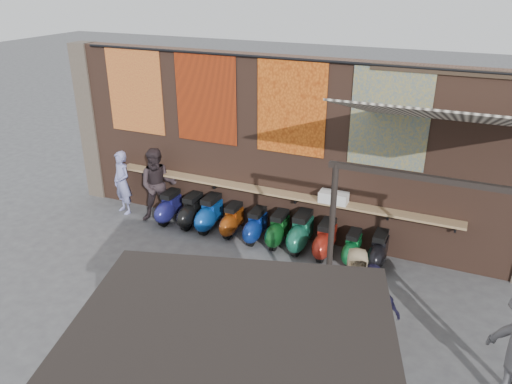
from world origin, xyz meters
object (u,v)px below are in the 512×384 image
at_px(scooter_stool_8, 352,248).
at_px(scooter_stool_9, 379,250).
at_px(scooter_stool_3, 232,220).
at_px(scooter_stool_6, 301,232).
at_px(scooter_stool_1, 192,211).
at_px(scooter_stool_2, 210,214).
at_px(scooter_stool_5, 278,230).
at_px(shopper_navy, 370,309).
at_px(shelf_box, 334,197).
at_px(scooter_stool_4, 256,226).
at_px(scooter_stool_0, 169,207).
at_px(diner_left, 122,183).
at_px(diner_right, 158,185).
at_px(shopper_tan, 354,289).
at_px(scooter_stool_7, 325,240).

bearing_deg(scooter_stool_8, scooter_stool_9, 7.77).
height_order(scooter_stool_3, scooter_stool_6, scooter_stool_6).
relative_size(scooter_stool_1, scooter_stool_2, 0.94).
distance_m(scooter_stool_5, shopper_navy, 3.61).
xyz_separation_m(shelf_box, scooter_stool_4, (-1.64, -0.32, -0.87)).
distance_m(scooter_stool_5, scooter_stool_8, 1.66).
distance_m(scooter_stool_3, scooter_stool_8, 2.80).
height_order(scooter_stool_0, scooter_stool_8, scooter_stool_0).
bearing_deg(diner_left, scooter_stool_2, 22.87).
bearing_deg(scooter_stool_2, scooter_stool_9, -0.02).
distance_m(scooter_stool_0, scooter_stool_6, 3.33).
bearing_deg(shopper_navy, shelf_box, -60.33).
relative_size(scooter_stool_3, diner_right, 0.41).
relative_size(scooter_stool_4, scooter_stool_6, 0.88).
xyz_separation_m(scooter_stool_3, scooter_stool_5, (1.14, -0.04, 0.02)).
xyz_separation_m(scooter_stool_4, scooter_stool_9, (2.71, 0.05, -0.01)).
relative_size(scooter_stool_6, diner_left, 0.55).
height_order(scooter_stool_0, diner_right, diner_right).
distance_m(scooter_stool_6, shopper_tan, 2.69).
bearing_deg(shelf_box, scooter_stool_2, -174.74).
xyz_separation_m(scooter_stool_1, scooter_stool_9, (4.40, 0.00, -0.02)).
xyz_separation_m(scooter_stool_6, scooter_stool_8, (1.14, -0.05, -0.08)).
distance_m(scooter_stool_2, scooter_stool_3, 0.58).
height_order(scooter_stool_3, scooter_stool_7, scooter_stool_7).
bearing_deg(scooter_stool_5, diner_right, -179.87).
distance_m(shelf_box, scooter_stool_0, 4.03).
relative_size(scooter_stool_2, diner_left, 0.54).
bearing_deg(scooter_stool_1, diner_left, -178.95).
bearing_deg(shelf_box, scooter_stool_8, -31.34).
relative_size(shelf_box, diner_right, 0.33).
distance_m(scooter_stool_1, shopper_tan, 4.88).
height_order(scooter_stool_5, scooter_stool_7, scooter_stool_7).
xyz_separation_m(scooter_stool_4, shopper_tan, (2.69, -2.06, 0.38)).
height_order(scooter_stool_1, scooter_stool_4, scooter_stool_1).
xyz_separation_m(scooter_stool_1, shopper_navy, (4.73, -2.58, 0.40)).
bearing_deg(diner_left, scooter_stool_8, 21.61).
xyz_separation_m(scooter_stool_1, scooter_stool_3, (1.07, 0.01, -0.03)).
relative_size(scooter_stool_4, scooter_stool_9, 1.02).
xyz_separation_m(scooter_stool_6, diner_left, (-4.66, -0.02, 0.38)).
relative_size(scooter_stool_4, diner_left, 0.48).
bearing_deg(shopper_tan, shelf_box, 97.80).
bearing_deg(scooter_stool_6, scooter_stool_1, 179.59).
distance_m(diner_left, diner_right, 1.07).
distance_m(scooter_stool_6, scooter_stool_8, 1.15).
distance_m(scooter_stool_0, diner_left, 1.39).
xyz_separation_m(scooter_stool_7, scooter_stool_9, (1.11, 0.07, -0.03)).
distance_m(scooter_stool_7, scooter_stool_9, 1.11).
distance_m(scooter_stool_3, scooter_stool_5, 1.14).
distance_m(scooter_stool_1, scooter_stool_8, 3.87).
xyz_separation_m(scooter_stool_5, shopper_tan, (2.17, -2.09, 0.37)).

